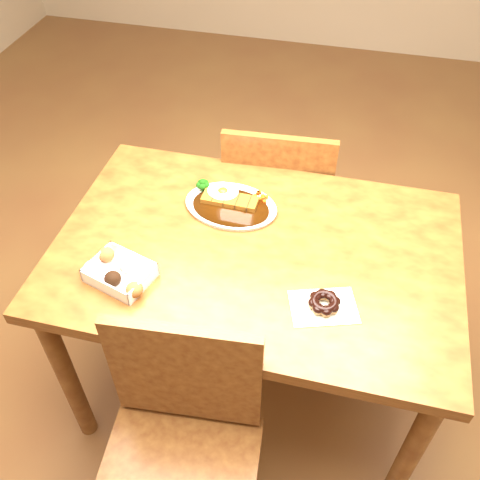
% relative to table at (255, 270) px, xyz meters
% --- Properties ---
extents(ground, '(6.00, 6.00, 0.00)m').
position_rel_table_xyz_m(ground, '(0.00, 0.00, -0.65)').
color(ground, brown).
rests_on(ground, ground).
extents(table, '(1.20, 0.80, 0.75)m').
position_rel_table_xyz_m(table, '(0.00, 0.00, 0.00)').
color(table, '#522410').
rests_on(table, ground).
extents(chair_far, '(0.45, 0.45, 0.87)m').
position_rel_table_xyz_m(chair_far, '(-0.02, 0.53, -0.17)').
color(chair_far, '#522410').
rests_on(chair_far, ground).
extents(chair_near, '(0.46, 0.46, 0.87)m').
position_rel_table_xyz_m(chair_near, '(-0.08, -0.54, -0.17)').
color(chair_near, '#522410').
rests_on(chair_near, ground).
extents(katsu_curry_plate, '(0.31, 0.24, 0.06)m').
position_rel_table_xyz_m(katsu_curry_plate, '(-0.12, 0.16, 0.11)').
color(katsu_curry_plate, white).
rests_on(katsu_curry_plate, table).
extents(donut_box, '(0.21, 0.18, 0.05)m').
position_rel_table_xyz_m(donut_box, '(-0.35, -0.21, 0.12)').
color(donut_box, white).
rests_on(donut_box, table).
extents(pon_de_ring, '(0.21, 0.17, 0.03)m').
position_rel_table_xyz_m(pon_de_ring, '(0.23, -0.17, 0.12)').
color(pon_de_ring, silver).
rests_on(pon_de_ring, table).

